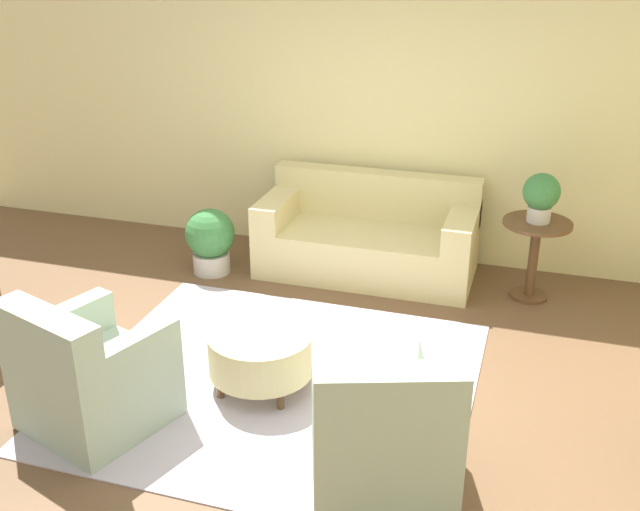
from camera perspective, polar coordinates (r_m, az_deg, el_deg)
ground_plane at (r=5.23m, az=-3.41°, el=-9.68°), size 16.00×16.00×0.00m
wall_back at (r=6.93m, az=3.69°, el=11.34°), size 8.89×0.12×2.80m
rug at (r=5.23m, az=-3.41°, el=-9.63°), size 2.66×2.47×0.01m
couch at (r=6.73m, az=3.69°, el=1.30°), size 1.90×0.87×0.86m
armchair_left at (r=4.85m, az=-17.20°, el=-8.84°), size 0.97×0.97×0.88m
armchair_right at (r=4.21m, az=4.82°, el=-13.27°), size 0.97×0.97×0.88m
ottoman_table at (r=5.06m, az=-4.53°, el=-7.35°), size 0.71×0.71×0.40m
side_table at (r=6.42m, az=16.05°, el=0.70°), size 0.56×0.56×0.69m
potted_plant_on_side_table at (r=6.27m, az=16.50°, el=4.44°), size 0.30×0.30×0.41m
potted_plant_floor at (r=6.77m, az=-8.36°, el=1.26°), size 0.45×0.45×0.60m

